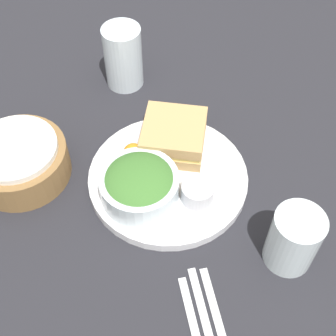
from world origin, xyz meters
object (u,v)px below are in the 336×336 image
(salad_bowl, at_px, (139,184))
(plate, at_px, (168,178))
(drink_glass, at_px, (123,57))
(knife, at_px, (205,322))
(sandwich, at_px, (174,136))
(bread_basket, at_px, (20,159))
(water_glass, at_px, (293,239))
(dressing_cup, at_px, (198,192))
(spoon, at_px, (193,324))
(fork, at_px, (217,319))

(salad_bowl, bearing_deg, plate, -44.27)
(drink_glass, bearing_deg, knife, -160.16)
(drink_glass, bearing_deg, plate, -156.77)
(sandwich, bearing_deg, knife, -168.04)
(sandwich, distance_m, salad_bowl, 0.12)
(salad_bowl, bearing_deg, knife, -150.27)
(plate, xyz_separation_m, bread_basket, (0.00, 0.26, 0.03))
(sandwich, xyz_separation_m, water_glass, (-0.20, -0.19, 0.01))
(salad_bowl, bearing_deg, dressing_cup, -89.95)
(bread_basket, xyz_separation_m, knife, (-0.25, -0.33, -0.03))
(salad_bowl, height_order, knife, salad_bowl)
(knife, relative_size, spoon, 1.17)
(sandwich, height_order, bread_basket, bread_basket)
(salad_bowl, xyz_separation_m, water_glass, (-0.09, -0.24, 0.01))
(fork, distance_m, spoon, 0.04)
(spoon, bearing_deg, sandwich, 172.57)
(dressing_cup, height_order, water_glass, water_glass)
(spoon, xyz_separation_m, water_glass, (0.12, -0.14, 0.05))
(bread_basket, height_order, water_glass, water_glass)
(sandwich, distance_m, knife, 0.33)
(drink_glass, height_order, knife, drink_glass)
(fork, bearing_deg, water_glass, 119.39)
(knife, bearing_deg, drink_glass, -176.39)
(salad_bowl, distance_m, spoon, 0.24)
(spoon, relative_size, water_glass, 1.37)
(drink_glass, xyz_separation_m, knife, (-0.50, -0.18, -0.06))
(plate, height_order, fork, plate)
(water_glass, bearing_deg, spoon, 130.21)
(dressing_cup, bearing_deg, knife, -174.39)
(water_glass, bearing_deg, dressing_cup, 58.93)
(plate, xyz_separation_m, fork, (-0.24, -0.09, -0.01))
(plate, bearing_deg, spoon, -167.74)
(salad_bowl, bearing_deg, sandwich, -23.56)
(bread_basket, bearing_deg, salad_bowl, -102.76)
(drink_glass, height_order, spoon, drink_glass)
(drink_glass, xyz_separation_m, bread_basket, (-0.25, 0.15, -0.03))
(fork, bearing_deg, dressing_cup, 174.40)
(dressing_cup, xyz_separation_m, spoon, (-0.21, -0.00, -0.03))
(sandwich, relative_size, dressing_cup, 2.14)
(plate, relative_size, dressing_cup, 5.08)
(bread_basket, distance_m, spoon, 0.41)
(sandwich, relative_size, drink_glass, 0.90)
(water_glass, bearing_deg, bread_basket, 73.40)
(plate, relative_size, bread_basket, 1.62)
(plate, relative_size, drink_glass, 2.13)
(salad_bowl, bearing_deg, spoon, -154.61)
(knife, bearing_deg, bread_basket, -143.41)
(salad_bowl, xyz_separation_m, fork, (-0.20, -0.13, -0.05))
(knife, distance_m, water_glass, 0.18)
(water_glass, bearing_deg, salad_bowl, 70.07)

